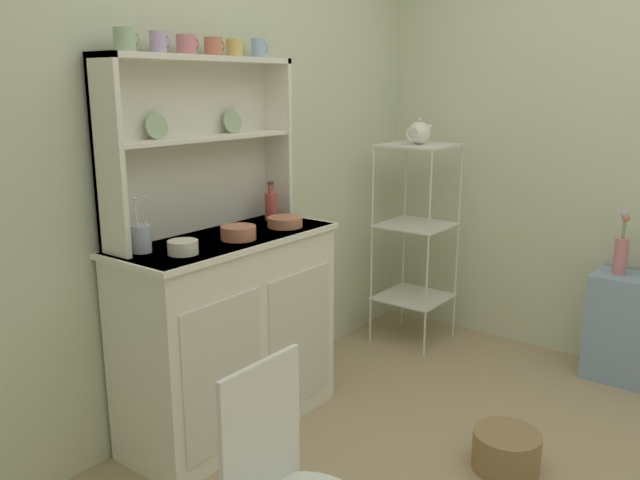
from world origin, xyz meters
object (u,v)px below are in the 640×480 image
Objects in this scene: utensil_jar at (141,238)px; porcelain_teapot at (419,133)px; side_shelf_blue at (637,330)px; flower_vase at (621,251)px; bakers_rack at (416,222)px; bowl_mixing_large at (183,247)px; jam_bottle at (271,205)px; hutch_cabinet at (230,332)px; cup_sage_0 at (125,40)px; hutch_shelf_unit at (196,133)px; floor_basket at (506,451)px.

utensil_jar is 1.87m from porcelain_teapot.
utensil_jar is at bearing 144.43° from side_shelf_blue.
flower_vase is (0.21, -1.12, -0.58)m from porcelain_teapot.
bakers_rack is 1.76m from bowl_mixing_large.
side_shelf_blue is 2.05m from jam_bottle.
bakers_rack is at bearing -5.73° from hutch_cabinet.
bowl_mixing_large is at bearing -72.77° from cup_sage_0.
jam_bottle is at bearing 0.63° from utensil_jar.
hutch_shelf_unit is at bearing 12.57° from utensil_jar.
flower_vase is at bearing -31.27° from bowl_mixing_large.
flower_vase reaches higher than floor_basket.
jam_bottle reaches higher than side_shelf_blue.
porcelain_teapot is (1.81, -0.27, -0.44)m from cup_sage_0.
hutch_shelf_unit is 0.52m from cup_sage_0.
hutch_shelf_unit is at bearing 167.87° from bakers_rack.
bakers_rack is (1.44, -0.14, 0.28)m from hutch_cabinet.
flower_vase is (1.65, -1.42, -0.65)m from hutch_shelf_unit.
side_shelf_blue is at bearing -39.95° from hutch_cabinet.
bowl_mixing_large is (-0.75, 1.08, 0.86)m from floor_basket.
bakers_rack is at bearing 45.38° from floor_basket.
cup_sage_0 is 1.06m from jam_bottle.
utensil_jar is (-0.78, -0.01, -0.02)m from jam_bottle.
side_shelf_blue is 2.44m from bowl_mixing_large.
jam_bottle is 0.54× the size of flower_vase.
bowl_mixing_large reaches higher than flower_vase.
hutch_shelf_unit is at bearing 168.64° from jam_bottle.
floor_basket is 2.23m from cup_sage_0.
side_shelf_blue is 6.10× the size of cup_sage_0.
hutch_shelf_unit is 5.26× the size of jam_bottle.
utensil_jar is 1.02× the size of porcelain_teapot.
flower_vase reaches higher than hutch_cabinet.
side_shelf_blue is at bearing -33.74° from bowl_mixing_large.
floor_basket is (0.44, -1.32, -1.28)m from hutch_shelf_unit.
hutch_cabinet is 0.64m from utensil_jar.
porcelain_teapot is at bearing -2.33° from bowl_mixing_large.
jam_bottle is 0.85× the size of porcelain_teapot.
jam_bottle is 1.86m from flower_vase.
porcelain_teapot is at bearing 45.42° from floor_basket.
jam_bottle is at bearing 130.60° from side_shelf_blue.
floor_basket is at bearing -68.90° from hutch_cabinet.
hutch_shelf_unit is 4.45× the size of porcelain_teapot.
floor_basket is 1.23× the size of utensil_jar.
bowl_mixing_large is at bearing -166.64° from hutch_cabinet.
porcelain_teapot is at bearing 99.65° from side_shelf_blue.
cup_sage_0 reaches higher than side_shelf_blue.
bakers_rack is 10.14× the size of bowl_mixing_large.
hutch_cabinet is at bearing 13.36° from bowl_mixing_large.
bakers_rack is 12.79× the size of cup_sage_0.
bowl_mixing_large is 0.72m from jam_bottle.
hutch_shelf_unit is (0.00, 0.16, 0.89)m from hutch_cabinet.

